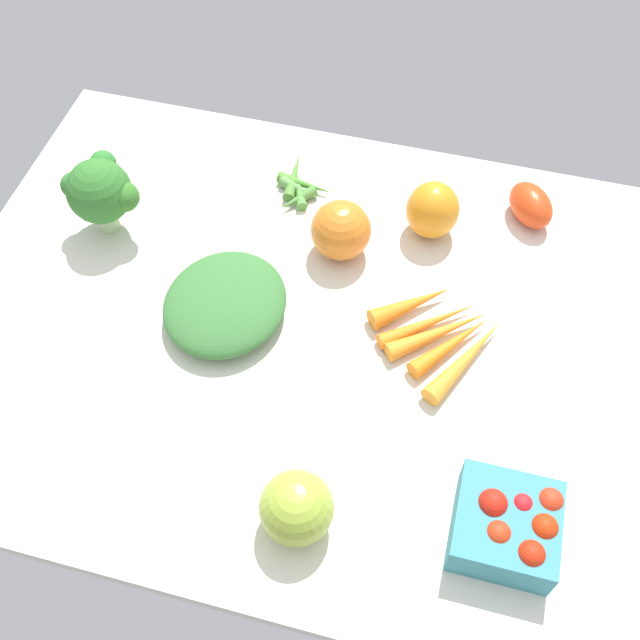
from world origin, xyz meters
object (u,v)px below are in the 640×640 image
Objects in this scene: broccoli_head at (100,191)px; heirloom_tomato_green at (297,508)px; bell_pepper_orange at (433,210)px; heirloom_tomato_orange at (341,230)px; okra_pile at (299,186)px; roma_tomato at (531,205)px; leafy_greens_clump at (225,303)px; berry_basket at (508,525)px; carrot_bunch at (440,333)px.

broccoli_head reaches higher than heirloom_tomato_green.
bell_pepper_orange reaches higher than heirloom_tomato_green.
heirloom_tomato_green is (4.91, -40.77, -0.07)cm from heirloom_tomato_orange.
bell_pepper_orange is (20.81, -2.99, 3.43)cm from okra_pile.
heirloom_tomato_orange is 28.87cm from roma_tomato.
leafy_greens_clump is 2.12× the size of heirloom_tomato_green.
berry_basket is 1.31× the size of bell_pepper_orange.
carrot_bunch is 2.34× the size of roma_tomato.
heirloom_tomato_green is 1.02× the size of roma_tomato.
broccoli_head is (-33.99, -4.09, 3.09)cm from heirloom_tomato_orange.
bell_pepper_orange is at bearing 78.26° from roma_tomato.
carrot_bunch is at bearing -35.41° from heirloom_tomato_orange.
heirloom_tomato_green is (38.90, -36.68, -3.17)cm from broccoli_head.
berry_basket reaches higher than carrot_bunch.
berry_basket is (40.37, -21.51, 0.77)cm from leafy_greens_clump.
heirloom_tomato_green is at bearing -169.35° from berry_basket.
carrot_bunch is 31.43cm from heirloom_tomato_green.
heirloom_tomato_orange is 1.02× the size of heirloom_tomato_green.
roma_tomato is (37.99, 28.15, 0.33)cm from leafy_greens_clump.
heirloom_tomato_orange is at bearing 50.33° from leafy_greens_clump.
carrot_bunch is at bearing 68.45° from heirloom_tomato_green.
okra_pile is (25.05, 14.10, -6.47)cm from broccoli_head.
heirloom_tomato_green reaches higher than berry_basket.
bell_pepper_orange is at bearing 103.66° from carrot_bunch.
okra_pile is at bearing 171.82° from bell_pepper_orange.
heirloom_tomato_green is 23.51cm from berry_basket.
roma_tomato is (59.61, 17.31, -4.70)cm from broccoli_head.
leafy_greens_clump is 24.70cm from broccoli_head.
okra_pile is 1.53× the size of heirloom_tomato_green.
leafy_greens_clump is at bearing -26.61° from broccoli_head.
heirloom_tomato_green is at bearing 122.99° from roma_tomato.
carrot_bunch is 28.98cm from leafy_greens_clump.
heirloom_tomato_orange is 45.96cm from berry_basket.
bell_pepper_orange is (-4.54, 18.68, 3.06)cm from carrot_bunch.
heirloom_tomato_orange is at bearing -48.21° from okra_pile.
carrot_bunch is 2.26× the size of heirloom_tomato_orange.
leafy_greens_clump is 2.06× the size of bell_pepper_orange.
carrot_bunch reaches higher than okra_pile.
carrot_bunch is 51.32cm from broccoli_head.
heirloom_tomato_orange reaches higher than okra_pile.
carrot_bunch is 2.23× the size of bell_pepper_orange.
okra_pile is (3.42, 24.93, -1.43)cm from leafy_greens_clump.
bell_pepper_orange is (6.95, 47.79, 0.13)cm from heirloom_tomato_green.
heirloom_tomato_green is at bearing -43.32° from broccoli_head.
okra_pile is at bearing 128.50° from berry_basket.
heirloom_tomato_green is at bearing -74.74° from okra_pile.
heirloom_tomato_green reaches higher than roma_tomato.
heirloom_tomato_orange is 0.66× the size of okra_pile.
bell_pepper_orange reaches higher than leafy_greens_clump.
okra_pile is 34.76cm from roma_tomato.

